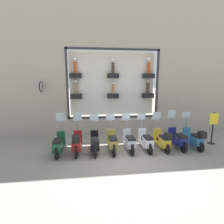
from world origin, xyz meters
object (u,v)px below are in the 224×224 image
at_px(scooter_yellow_2, 163,140).
at_px(shop_sign_post, 213,127).
at_px(scooter_teal_0, 194,138).
at_px(scooter_olive_5, 112,142).
at_px(scooter_black_6, 95,143).
at_px(scooter_green_8, 59,144).
at_px(scooter_white_3, 146,141).
at_px(scooter_silver_4, 129,141).
at_px(scooter_navy_1, 178,139).
at_px(scooter_red_7, 77,143).

distance_m(scooter_yellow_2, shop_sign_post, 2.83).
height_order(scooter_teal_0, shop_sign_post, shop_sign_post).
xyz_separation_m(scooter_olive_5, shop_sign_post, (0.33, -5.13, 0.43)).
xyz_separation_m(scooter_yellow_2, scooter_black_6, (0.07, 3.14, -0.03)).
bearing_deg(scooter_teal_0, scooter_green_8, 89.36).
xyz_separation_m(scooter_olive_5, scooter_black_6, (-0.00, 0.78, -0.02)).
relative_size(scooter_white_3, scooter_silver_4, 1.00).
relative_size(scooter_teal_0, scooter_black_6, 1.00).
bearing_deg(scooter_navy_1, scooter_green_8, 90.02).
height_order(scooter_olive_5, scooter_black_6, scooter_black_6).
relative_size(scooter_yellow_2, shop_sign_post, 1.10).
height_order(scooter_black_6, scooter_red_7, scooter_red_7).
distance_m(scooter_navy_1, scooter_green_8, 5.49).
bearing_deg(scooter_white_3, scooter_silver_4, 89.87).
relative_size(scooter_yellow_2, scooter_olive_5, 0.99).
relative_size(scooter_navy_1, scooter_olive_5, 1.00).
distance_m(scooter_teal_0, scooter_silver_4, 3.14).
height_order(scooter_green_8, shop_sign_post, scooter_green_8).
bearing_deg(scooter_silver_4, scooter_olive_5, 89.89).
relative_size(scooter_teal_0, shop_sign_post, 1.11).
distance_m(scooter_yellow_2, scooter_black_6, 3.14).
bearing_deg(scooter_white_3, scooter_yellow_2, -95.00).
distance_m(scooter_silver_4, scooter_green_8, 3.14).
bearing_deg(scooter_yellow_2, scooter_black_6, 88.76).
distance_m(scooter_navy_1, scooter_silver_4, 2.35).
bearing_deg(scooter_navy_1, scooter_white_3, 90.20).
xyz_separation_m(scooter_green_8, shop_sign_post, (0.33, -7.48, 0.43)).
relative_size(scooter_black_6, shop_sign_post, 1.11).
height_order(scooter_navy_1, scooter_olive_5, scooter_navy_1).
relative_size(scooter_silver_4, scooter_black_6, 1.00).
bearing_deg(scooter_black_6, scooter_teal_0, -90.80).
bearing_deg(scooter_olive_5, scooter_red_7, 92.07).
bearing_deg(scooter_white_3, scooter_red_7, 90.98).
bearing_deg(scooter_white_3, scooter_green_8, 89.94).
bearing_deg(scooter_red_7, scooter_yellow_2, -90.22).
xyz_separation_m(scooter_yellow_2, scooter_silver_4, (0.07, 1.57, -0.02)).
distance_m(scooter_teal_0, scooter_yellow_2, 1.57).
relative_size(scooter_olive_5, shop_sign_post, 1.12).
bearing_deg(scooter_green_8, scooter_silver_4, -90.04).
bearing_deg(scooter_black_6, scooter_yellow_2, -91.24).
xyz_separation_m(scooter_teal_0, scooter_black_6, (0.07, 4.71, -0.04)).
bearing_deg(scooter_olive_5, scooter_teal_0, -91.02).
bearing_deg(scooter_green_8, scooter_olive_5, -90.02).
height_order(scooter_red_7, shop_sign_post, scooter_red_7).
distance_m(scooter_olive_5, scooter_green_8, 2.35).
bearing_deg(scooter_olive_5, scooter_silver_4, -90.11).
bearing_deg(scooter_navy_1, scooter_olive_5, 90.04).
bearing_deg(scooter_yellow_2, scooter_olive_5, 88.25).
height_order(scooter_navy_1, scooter_silver_4, scooter_navy_1).
distance_m(scooter_yellow_2, scooter_red_7, 3.92).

